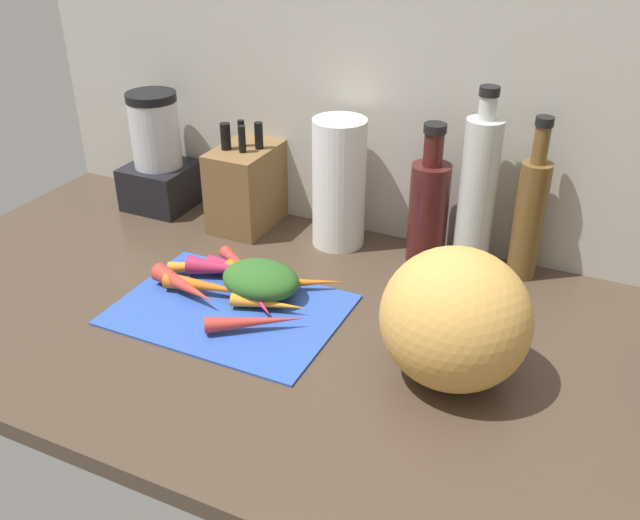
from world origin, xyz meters
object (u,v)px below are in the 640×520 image
at_px(carrot_3, 209,287).
at_px(carrot_4, 225,269).
at_px(carrot_10, 254,295).
at_px(carrot_8, 185,286).
at_px(carrot_6, 256,322).
at_px(carrot_1, 239,264).
at_px(blender_appliance, 158,159).
at_px(carrot_7, 268,305).
at_px(paper_towel_roll, 339,184).
at_px(bottle_1, 477,193).
at_px(winter_squash, 455,319).
at_px(bottle_2, 530,214).
at_px(carrot_9, 238,267).
at_px(carrot_0, 247,282).
at_px(knife_block, 247,186).
at_px(carrot_2, 305,283).
at_px(carrot_5, 210,266).
at_px(bottle_0, 429,207).
at_px(cutting_board, 230,309).

distance_m(carrot_3, carrot_4, 0.06).
bearing_deg(carrot_10, carrot_8, -166.15).
bearing_deg(carrot_6, carrot_3, 156.07).
bearing_deg(carrot_1, blender_appliance, 148.83).
xyz_separation_m(carrot_7, carrot_10, (-0.03, 0.01, 0.00)).
height_order(paper_towel_roll, bottle_1, bottle_1).
xyz_separation_m(winter_squash, bottle_2, (0.04, 0.36, 0.02)).
xyz_separation_m(carrot_4, carrot_9, (0.02, 0.02, -0.00)).
relative_size(carrot_0, carrot_1, 1.20).
relative_size(carrot_3, carrot_9, 1.39).
height_order(winter_squash, knife_block, knife_block).
bearing_deg(carrot_2, carrot_8, -148.90).
bearing_deg(carrot_9, carrot_3, -96.33).
bearing_deg(winter_squash, carrot_3, 175.51).
relative_size(carrot_6, winter_squash, 0.75).
xyz_separation_m(carrot_0, carrot_10, (0.04, -0.03, 0.00)).
bearing_deg(bottle_2, bottle_1, -173.02).
relative_size(carrot_9, bottle_1, 0.35).
height_order(carrot_6, knife_block, knife_block).
xyz_separation_m(carrot_4, bottle_1, (0.40, 0.25, 0.13)).
xyz_separation_m(carrot_7, blender_appliance, (-0.44, 0.29, 0.09)).
relative_size(carrot_5, bottle_0, 0.56).
xyz_separation_m(cutting_board, carrot_9, (-0.05, 0.11, 0.02)).
distance_m(carrot_8, bottle_1, 0.56).
xyz_separation_m(carrot_8, winter_squash, (0.49, -0.02, 0.08)).
distance_m(carrot_8, paper_towel_roll, 0.37).
relative_size(paper_towel_roll, bottle_2, 0.85).
bearing_deg(carrot_5, carrot_10, -24.11).
height_order(carrot_1, knife_block, knife_block).
relative_size(carrot_0, carrot_8, 0.91).
distance_m(carrot_0, carrot_5, 0.10).
xyz_separation_m(carrot_0, carrot_5, (-0.10, 0.02, -0.00)).
bearing_deg(bottle_0, carrot_3, -135.07).
xyz_separation_m(carrot_5, winter_squash, (0.50, -0.11, 0.09)).
distance_m(carrot_10, bottle_1, 0.45).
bearing_deg(carrot_10, carrot_9, 136.54).
height_order(carrot_6, carrot_10, carrot_10).
bearing_deg(carrot_6, bottle_0, 64.08).
distance_m(bottle_1, bottle_2, 0.10).
relative_size(carrot_4, carrot_9, 1.16).
xyz_separation_m(cutting_board, carrot_4, (-0.06, 0.08, 0.02)).
bearing_deg(carrot_2, cutting_board, -129.50).
distance_m(carrot_3, carrot_9, 0.09).
height_order(carrot_1, paper_towel_roll, paper_towel_roll).
distance_m(winter_squash, blender_appliance, 0.84).
height_order(carrot_5, blender_appliance, blender_appliance).
bearing_deg(carrot_1, knife_block, 115.74).
distance_m(carrot_6, carrot_10, 0.08).
bearing_deg(bottle_0, cutting_board, -127.71).
distance_m(carrot_5, carrot_10, 0.14).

